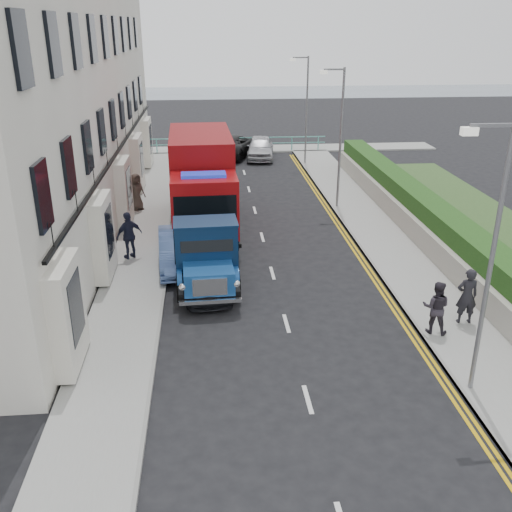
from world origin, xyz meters
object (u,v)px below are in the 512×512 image
object	(u,v)px
lamp_near	(488,250)
lamp_far	(305,104)
bedford_lorry	(206,258)
parked_car_front	(204,273)
red_lorry	(202,180)
lamp_mid	(339,131)
pedestrian_east_near	(467,296)

from	to	relation	value
lamp_near	lamp_far	xyz separation A→B (m)	(0.00, 26.00, 0.00)
bedford_lorry	parked_car_front	size ratio (longest dim) A/B	1.40
red_lorry	parked_car_front	distance (m)	7.26
lamp_mid	pedestrian_east_near	size ratio (longest dim) A/B	3.80
lamp_near	lamp_mid	distance (m)	16.00
lamp_near	bedford_lorry	size ratio (longest dim) A/B	1.25
red_lorry	lamp_mid	bearing A→B (deg)	16.60
lamp_far	lamp_near	bearing A→B (deg)	-90.00
lamp_near	pedestrian_east_near	xyz separation A→B (m)	(1.41, 3.40, -2.96)
lamp_near	lamp_far	distance (m)	26.00
bedford_lorry	red_lorry	world-z (taller)	red_lorry
lamp_far	bedford_lorry	xyz separation A→B (m)	(-6.69, -19.15, -2.80)
pedestrian_east_near	bedford_lorry	bearing A→B (deg)	-19.76
lamp_far	pedestrian_east_near	world-z (taller)	lamp_far
lamp_mid	red_lorry	xyz separation A→B (m)	(-6.81, -2.26, -1.73)
red_lorry	parked_car_front	size ratio (longest dim) A/B	2.04
lamp_far	parked_car_front	world-z (taller)	lamp_far
lamp_near	lamp_mid	xyz separation A→B (m)	(0.00, 16.00, 0.00)
lamp_near	red_lorry	xyz separation A→B (m)	(-6.81, 13.74, -1.73)
lamp_near	parked_car_front	distance (m)	10.06
bedford_lorry	pedestrian_east_near	bearing A→B (deg)	-25.72
lamp_far	bedford_lorry	bearing A→B (deg)	-109.26
red_lorry	pedestrian_east_near	world-z (taller)	red_lorry
lamp_mid	bedford_lorry	xyz separation A→B (m)	(-6.69, -9.15, -2.80)
pedestrian_east_near	parked_car_front	bearing A→B (deg)	-18.34
bedford_lorry	pedestrian_east_near	distance (m)	8.81
red_lorry	parked_car_front	bearing A→B (deg)	-91.53
pedestrian_east_near	red_lorry	bearing A→B (deg)	-48.17
lamp_near	lamp_far	world-z (taller)	same
lamp_far	parked_car_front	bearing A→B (deg)	-109.31
parked_car_front	pedestrian_east_near	world-z (taller)	pedestrian_east_near
lamp_near	lamp_far	size ratio (longest dim) A/B	1.00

